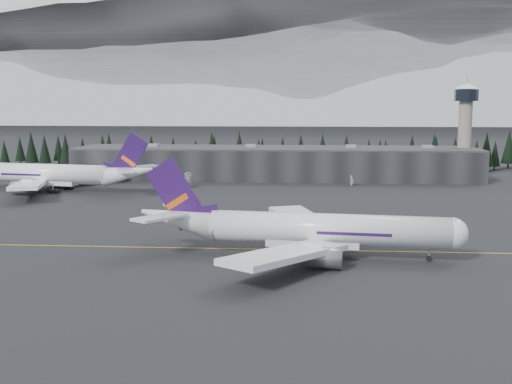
# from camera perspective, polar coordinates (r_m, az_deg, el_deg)

# --- Properties ---
(ground) EXTENTS (1400.00, 1400.00, 0.00)m
(ground) POSITION_cam_1_polar(r_m,az_deg,el_deg) (136.54, -0.64, -4.90)
(ground) COLOR black
(ground) RESTS_ON ground
(taxiline) EXTENTS (400.00, 0.40, 0.02)m
(taxiline) POSITION_cam_1_polar(r_m,az_deg,el_deg) (134.59, -0.71, -5.09)
(taxiline) COLOR gold
(taxiline) RESTS_ON ground
(terminal) EXTENTS (160.00, 30.00, 12.60)m
(terminal) POSITION_cam_1_polar(r_m,az_deg,el_deg) (259.00, 1.75, 2.61)
(terminal) COLOR black
(terminal) RESTS_ON ground
(control_tower) EXTENTS (10.00, 10.00, 37.70)m
(control_tower) POSITION_cam_1_polar(r_m,az_deg,el_deg) (268.32, 18.11, 6.07)
(control_tower) COLOR gray
(control_tower) RESTS_ON ground
(treeline) EXTENTS (360.00, 20.00, 15.00)m
(treeline) POSITION_cam_1_polar(r_m,az_deg,el_deg) (295.73, 2.08, 3.50)
(treeline) COLOR black
(treeline) RESTS_ON ground
(mountain_ridge) EXTENTS (4400.00, 900.00, 420.00)m
(mountain_ridge) POSITION_cam_1_polar(r_m,az_deg,el_deg) (1133.09, 3.76, 6.39)
(mountain_ridge) COLOR white
(mountain_ridge) RESTS_ON ground
(jet_main) EXTENTS (65.83, 60.48, 19.38)m
(jet_main) POSITION_cam_1_polar(r_m,az_deg,el_deg) (128.13, 3.86, -3.28)
(jet_main) COLOR silver
(jet_main) RESTS_ON ground
(jet_parked) EXTENTS (70.82, 64.82, 20.98)m
(jet_parked) POSITION_cam_1_polar(r_m,az_deg,el_deg) (231.17, -17.31, 1.51)
(jet_parked) COLOR white
(jet_parked) RESTS_ON ground
(gse_vehicle_a) EXTENTS (4.26, 5.93, 1.50)m
(gse_vehicle_a) POSITION_cam_1_polar(r_m,az_deg,el_deg) (234.50, -6.06, 0.64)
(gse_vehicle_a) COLOR silver
(gse_vehicle_a) RESTS_ON ground
(gse_vehicle_b) EXTENTS (3.98, 1.69, 1.34)m
(gse_vehicle_b) POSITION_cam_1_polar(r_m,az_deg,el_deg) (239.01, 8.52, 0.72)
(gse_vehicle_b) COLOR silver
(gse_vehicle_b) RESTS_ON ground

